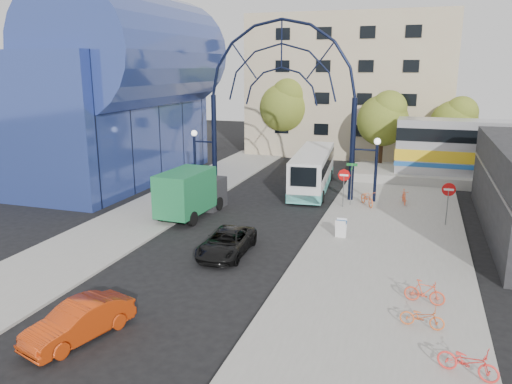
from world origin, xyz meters
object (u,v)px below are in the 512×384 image
(tree_north_b, at_px, (286,104))
(do_not_enter_sign, at_px, (448,194))
(bike_far_c, at_px, (422,317))
(tree_north_c, at_px, (456,121))
(bike_near_b, at_px, (404,197))
(black_suv, at_px, (227,243))
(bike_near_a, at_px, (367,198))
(stop_sign, at_px, (344,179))
(tree_north_a, at_px, (384,118))
(bike_far_b, at_px, (425,292))
(green_truck, at_px, (192,192))
(red_sedan, at_px, (79,321))
(gateway_arch, at_px, (281,73))
(sandwich_board, at_px, (341,226))
(city_bus, at_px, (313,169))
(bike_far_a, at_px, (468,362))
(street_name_sign, at_px, (352,175))

(tree_north_b, bearing_deg, do_not_enter_sign, -53.26)
(do_not_enter_sign, height_order, bike_far_c, do_not_enter_sign)
(tree_north_c, relative_size, bike_near_b, 4.12)
(tree_north_c, bearing_deg, black_suv, -113.94)
(bike_near_a, bearing_deg, stop_sign, 179.71)
(do_not_enter_sign, relative_size, tree_north_a, 0.35)
(bike_far_b, bearing_deg, green_truck, 68.98)
(red_sedan, height_order, bike_far_c, red_sedan)
(gateway_arch, xyz_separation_m, tree_north_a, (6.12, 11.93, -3.95))
(stop_sign, distance_m, sandwich_board, 6.20)
(city_bus, relative_size, green_truck, 1.78)
(city_bus, bearing_deg, bike_far_a, -72.26)
(tree_north_b, height_order, bike_near_b, tree_north_b)
(black_suv, relative_size, bike_far_b, 2.84)
(green_truck, bearing_deg, street_name_sign, 32.49)
(bike_far_c, bearing_deg, bike_far_b, 3.15)
(red_sedan, bearing_deg, gateway_arch, 103.42)
(red_sedan, height_order, bike_far_a, red_sedan)
(sandwich_board, bearing_deg, bike_far_a, -63.89)
(bike_near_b, bearing_deg, black_suv, -132.35)
(bike_near_a, bearing_deg, bike_far_c, -106.58)
(stop_sign, height_order, bike_far_c, stop_sign)
(sandwich_board, distance_m, bike_near_b, 8.54)
(bike_near_b, height_order, bike_far_c, bike_near_b)
(city_bus, height_order, red_sedan, city_bus)
(green_truck, xyz_separation_m, bike_far_c, (13.58, -10.15, -0.95))
(do_not_enter_sign, distance_m, red_sedan, 20.82)
(tree_north_a, distance_m, bike_far_c, 29.06)
(bike_far_b, bearing_deg, tree_north_c, 5.39)
(tree_north_a, relative_size, green_truck, 1.18)
(red_sedan, distance_m, bike_far_c, 11.77)
(do_not_enter_sign, bearing_deg, bike_near_a, 149.35)
(do_not_enter_sign, xyz_separation_m, bike_near_a, (-4.74, 2.81, -1.36))
(green_truck, bearing_deg, red_sedan, -76.65)
(tree_north_a, xyz_separation_m, city_bus, (-4.32, -9.29, -3.11))
(bike_far_c, bearing_deg, red_sedan, 116.17)
(bike_far_b, height_order, bike_far_c, bike_far_b)
(tree_north_c, height_order, bike_near_b, tree_north_c)
(do_not_enter_sign, xyz_separation_m, bike_far_c, (-1.23, -12.61, -1.46))
(do_not_enter_sign, xyz_separation_m, green_truck, (-14.82, -2.47, -0.50))
(tree_north_b, height_order, tree_north_c, tree_north_b)
(street_name_sign, bearing_deg, gateway_arch, 164.93)
(tree_north_b, bearing_deg, city_bus, -66.86)
(do_not_enter_sign, relative_size, tree_north_b, 0.31)
(tree_north_a, height_order, bike_near_a, tree_north_a)
(tree_north_a, height_order, bike_far_a, tree_north_a)
(tree_north_b, bearing_deg, bike_far_b, -65.85)
(tree_north_b, distance_m, bike_far_c, 35.60)
(stop_sign, height_order, green_truck, green_truck)
(street_name_sign, distance_m, bike_near_b, 3.93)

